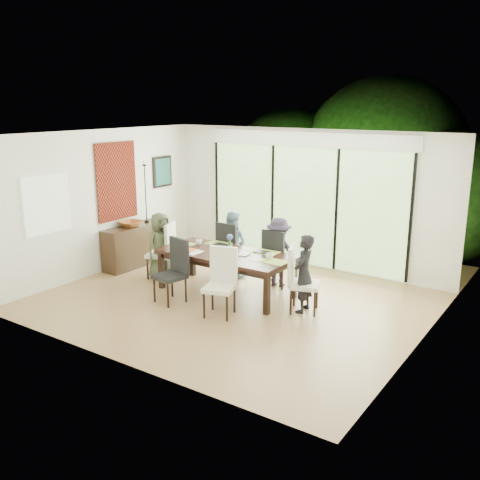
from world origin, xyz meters
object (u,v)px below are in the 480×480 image
Objects in this scene: cup_c at (269,256)px; cup_b at (230,253)px; person_right_end at (304,274)px; chair_near_right at (219,283)px; cup_a at (199,242)px; bowl at (131,224)px; table_top at (226,254)px; chair_far_right at (279,257)px; person_left_end at (161,245)px; laptop at (183,246)px; person_far_left at (232,244)px; chair_left_end at (160,250)px; chair_far_left at (233,248)px; chair_right_end at (305,279)px; person_far_right at (279,252)px; vase at (230,249)px; chair_near_left at (169,271)px; sideboard at (135,245)px.

cup_b is at bearing -162.90° from cup_c.
person_right_end is 12.90× the size of cup_b.
person_right_end reaches higher than chair_near_right.
bowl is at bearing 178.61° from cup_a.
chair_far_right is at bearing 57.09° from table_top.
person_left_end is 3.91× the size of laptop.
chair_left_end is at bearing 34.79° from person_far_left.
laptop is 2.66× the size of cup_c.
chair_near_right is at bearing -60.11° from table_top.
chair_far_left is 2.11m from bowl.
cup_c reaches higher than table_top.
chair_near_right is (-1.00, -0.87, 0.00)m from chair_right_end.
person_right_end and person_far_right have the same top height.
person_left_end is 1.64m from cup_b.
laptop is 0.73× the size of bowl.
person_far_right is 0.94m from vase.
chair_left_end is 1.33m from chair_near_left.
chair_right_end reaches higher than bowl.
chair_far_right is at bearing 57.99° from vase.
person_far_right is (1.05, 1.70, 0.09)m from chair_near_left.
chair_right_end is 2.36m from laptop.
chair_far_right is 3.07m from bowl.
chair_near_right is at bearing 110.50° from chair_right_end.
person_far_left reaches higher than table_top.
chair_near_left reaches higher than cup_a.
chair_near_right is at bearing 46.11° from chair_left_end.
person_far_right is (0.55, 0.83, -0.07)m from table_top.
laptop is at bearing 66.98° from chair_far_left.
person_left_end is at bearing 9.08° from person_far_right.
chair_right_end is at bearing 156.26° from chair_far_left.
person_far_right reaches higher than bowl.
chair_far_right is 2.20m from person_left_end.
table_top is 1.58× the size of sideboard.
chair_far_left is 1.48m from cup_c.
chair_near_left is at bearing -28.84° from bowl.
bowl is (-2.48, 0.14, 0.10)m from vase.
person_left_end is 0.85× the size of sideboard.
person_left_end is 10.40× the size of cup_a.
person_far_left is at bearing -120.85° from person_right_end.
chair_far_right is 0.72× the size of sideboard.
chair_far_left is 1.96m from chair_near_right.
chair_right_end is at bearing -1.97° from vase.
table_top is 2.44m from bowl.
bowl is (-1.93, 1.06, 0.34)m from chair_near_left.
chair_left_end is 1.35m from chair_far_left.
chair_far_left is at bearing 122.01° from vase.
person_far_left is at bearing 118.47° from table_top.
cup_c is 0.27× the size of bowl.
cup_c is 3.23m from bowl.
person_far_right is at bearing 91.66° from chair_left_end.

